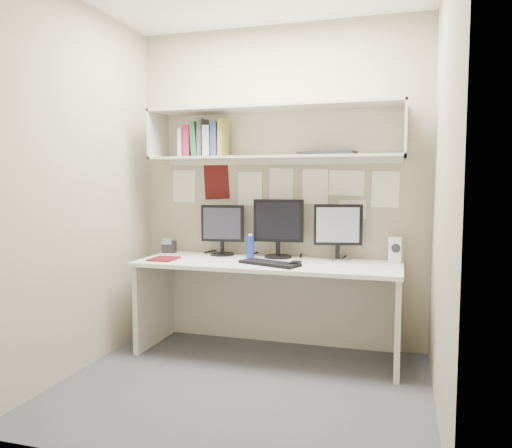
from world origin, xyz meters
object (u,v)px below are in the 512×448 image
(desk, at_px, (268,308))
(keyboard, at_px, (270,263))
(monitor_center, at_px, (278,226))
(desk_phone, at_px, (169,247))
(monitor_left, at_px, (223,227))
(monitor_right, at_px, (338,229))
(speaker, at_px, (396,250))
(maroon_notebook, at_px, (164,259))

(desk, distance_m, keyboard, 0.41)
(monitor_center, relative_size, desk_phone, 3.57)
(monitor_left, relative_size, monitor_right, 0.96)
(keyboard, bearing_deg, monitor_left, 165.46)
(desk_phone, bearing_deg, monitor_right, -11.10)
(monitor_center, xyz_separation_m, speaker, (0.91, 0.02, -0.16))
(monitor_center, distance_m, maroon_notebook, 0.94)
(maroon_notebook, xyz_separation_m, desk_phone, (-0.13, 0.36, 0.05))
(desk, xyz_separation_m, speaker, (0.94, 0.24, 0.46))
(maroon_notebook, distance_m, desk_phone, 0.39)
(monitor_right, distance_m, keyboard, 0.62)
(desk, bearing_deg, keyboard, -70.40)
(monitor_center, relative_size, monitor_right, 1.08)
(desk, relative_size, monitor_right, 4.59)
(desk, distance_m, monitor_center, 0.66)
(monitor_left, xyz_separation_m, keyboard, (0.50, -0.36, -0.22))
(monitor_left, height_order, keyboard, monitor_left)
(monitor_left, distance_m, maroon_notebook, 0.56)
(monitor_left, xyz_separation_m, monitor_right, (0.95, -0.00, 0.01))
(speaker, distance_m, desk_phone, 1.88)
(monitor_center, bearing_deg, keyboard, -90.54)
(monitor_center, distance_m, desk_phone, 0.99)
(speaker, height_order, desk_phone, speaker)
(desk, xyz_separation_m, monitor_center, (0.03, 0.22, 0.62))
(monitor_left, distance_m, monitor_right, 0.95)
(monitor_left, bearing_deg, desk, -33.92)
(keyboard, relative_size, speaker, 2.40)
(speaker, bearing_deg, maroon_notebook, -157.77)
(monitor_center, xyz_separation_m, monitor_right, (0.48, 0.00, -0.02))
(monitor_right, relative_size, keyboard, 0.95)
(desk, xyz_separation_m, monitor_right, (0.50, 0.22, 0.60))
(maroon_notebook, bearing_deg, speaker, 12.37)
(monitor_right, relative_size, desk_phone, 3.32)
(monitor_left, distance_m, keyboard, 0.66)
(monitor_right, distance_m, desk_phone, 1.46)
(monitor_right, height_order, maroon_notebook, monitor_right)
(desk, bearing_deg, monitor_left, 154.06)
(desk_phone, bearing_deg, monitor_center, -10.99)
(monitor_left, relative_size, desk_phone, 3.17)
(keyboard, bearing_deg, desk, 131.03)
(monitor_center, bearing_deg, maroon_notebook, -160.88)
(monitor_right, bearing_deg, keyboard, -153.05)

